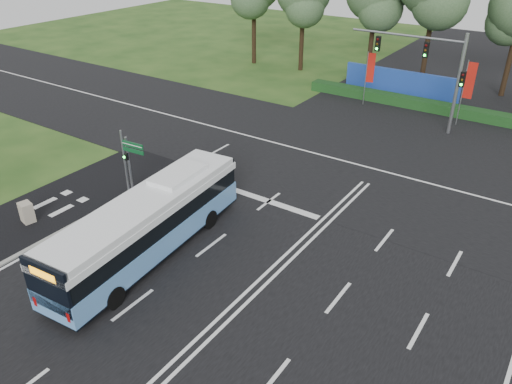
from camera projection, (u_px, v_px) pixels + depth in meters
ground at (270, 270)px, 21.91m from camera, size 120.00×120.00×0.00m
road_main at (270, 270)px, 21.90m from camera, size 20.00×120.00×0.04m
road_cross at (376, 170)px, 30.59m from camera, size 120.00×14.00×0.05m
bike_path at (37, 216)px, 25.87m from camera, size 5.00×18.00×0.06m
kerb_strip at (66, 229)px, 24.67m from camera, size 0.25×18.00×0.12m
city_bus at (149, 224)px, 22.20m from camera, size 3.23×11.27×3.19m
pedestrian_signal at (128, 164)px, 27.14m from camera, size 0.28×0.42×3.38m
street_sign at (128, 156)px, 26.59m from camera, size 1.49×0.19×3.83m
utility_cabinet at (27, 213)px, 25.09m from camera, size 0.77×0.68×1.11m
banner_flag_left at (369, 71)px, 39.83m from camera, size 0.62×0.24×4.36m
banner_flag_mid at (468, 85)px, 35.52m from camera, size 0.72×0.08×4.86m
traffic_light_gantry at (434, 65)px, 34.41m from camera, size 8.41×0.28×7.00m
hedge at (437, 108)px, 39.46m from camera, size 22.00×1.20×0.80m
blue_hoarding at (401, 83)px, 42.91m from camera, size 10.00×0.30×2.20m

